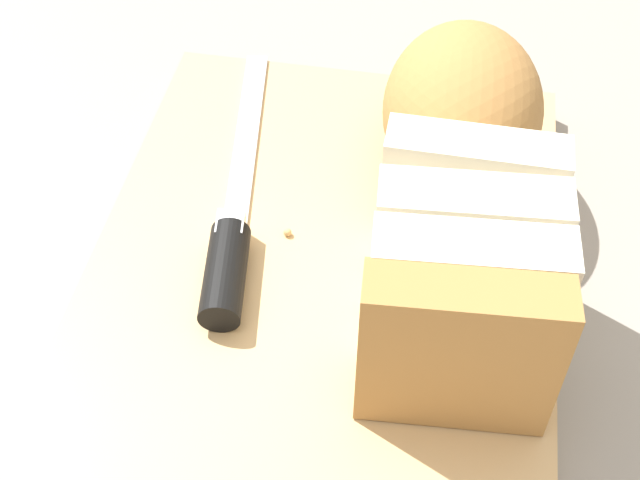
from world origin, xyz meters
name	(u,v)px	position (x,y,z in m)	size (l,w,h in m)	color
ground_plane	(320,293)	(0.00, 0.00, 0.00)	(3.00, 3.00, 0.00)	gray
cutting_board	(320,282)	(0.00, 0.00, 0.01)	(0.41, 0.30, 0.02)	tan
bread_loaf	(463,176)	(-0.05, 0.08, 0.07)	(0.29, 0.13, 0.10)	#A8753D
bread_knife	(230,246)	(0.00, -0.06, 0.04)	(0.26, 0.07, 0.03)	silver
crumb_near_knife	(287,232)	(-0.02, -0.03, 0.03)	(0.01, 0.01, 0.01)	tan
crumb_near_loaf	(383,216)	(-0.05, 0.03, 0.03)	(0.01, 0.01, 0.01)	tan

